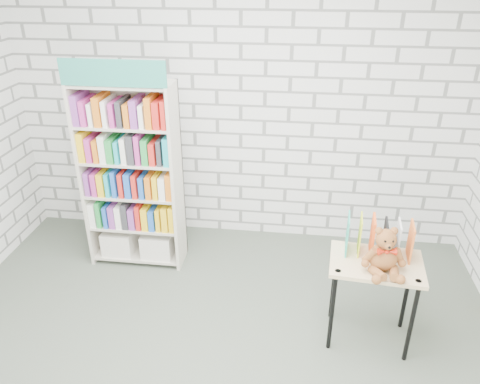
# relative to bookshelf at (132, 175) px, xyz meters

# --- Properties ---
(ground) EXTENTS (4.50, 4.50, 0.00)m
(ground) POSITION_rel_bookshelf_xyz_m (0.92, -1.36, -0.90)
(ground) COLOR #495245
(ground) RESTS_ON ground
(room_shell) EXTENTS (4.52, 4.02, 2.81)m
(room_shell) POSITION_rel_bookshelf_xyz_m (0.92, -1.36, 0.89)
(room_shell) COLOR silver
(room_shell) RESTS_ON ground
(bookshelf) EXTENTS (0.88, 0.34, 1.97)m
(bookshelf) POSITION_rel_bookshelf_xyz_m (0.00, 0.00, 0.00)
(bookshelf) COLOR beige
(bookshelf) RESTS_ON ground
(display_table) EXTENTS (0.70, 0.51, 0.71)m
(display_table) POSITION_rel_bookshelf_xyz_m (2.10, -0.83, -0.29)
(display_table) COLOR #D3B37E
(display_table) RESTS_ON ground
(table_books) EXTENTS (0.48, 0.24, 0.27)m
(table_books) POSITION_rel_bookshelf_xyz_m (2.11, -0.72, -0.05)
(table_books) COLOR #27AC8D
(table_books) RESTS_ON display_table
(teddy_bear) EXTENTS (0.31, 0.29, 0.34)m
(teddy_bear) POSITION_rel_bookshelf_xyz_m (2.12, -0.93, -0.05)
(teddy_bear) COLOR brown
(teddy_bear) RESTS_ON display_table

